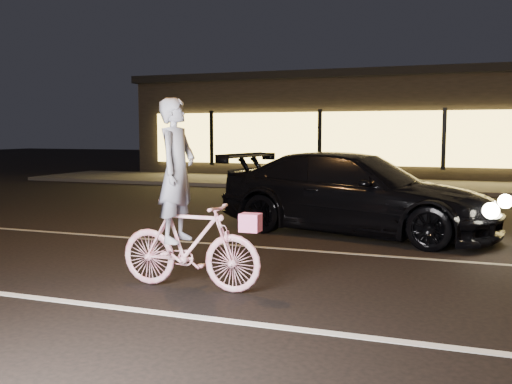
% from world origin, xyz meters
% --- Properties ---
extents(ground, '(90.00, 90.00, 0.00)m').
position_xyz_m(ground, '(0.00, 0.00, 0.00)').
color(ground, black).
rests_on(ground, ground).
extents(lane_stripe_near, '(60.00, 0.12, 0.01)m').
position_xyz_m(lane_stripe_near, '(0.00, -1.50, 0.00)').
color(lane_stripe_near, silver).
rests_on(lane_stripe_near, ground).
extents(lane_stripe_far, '(60.00, 0.10, 0.01)m').
position_xyz_m(lane_stripe_far, '(0.00, 2.00, 0.00)').
color(lane_stripe_far, gray).
rests_on(lane_stripe_far, ground).
extents(sidewalk, '(30.00, 4.00, 0.12)m').
position_xyz_m(sidewalk, '(0.00, 13.00, 0.06)').
color(sidewalk, '#383533').
rests_on(sidewalk, ground).
extents(storefront, '(25.40, 8.42, 4.20)m').
position_xyz_m(storefront, '(0.00, 18.97, 2.15)').
color(storefront, black).
rests_on(storefront, ground).
extents(cyclist, '(1.78, 0.61, 2.24)m').
position_xyz_m(cyclist, '(-2.44, -0.58, 0.80)').
color(cyclist, '#E44874').
rests_on(cyclist, ground).
extents(sedan, '(5.40, 3.09, 1.47)m').
position_xyz_m(sedan, '(-1.21, 3.80, 0.74)').
color(sedan, black).
rests_on(sedan, ground).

